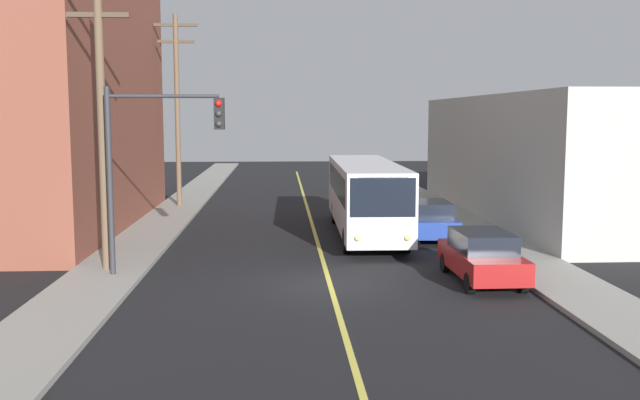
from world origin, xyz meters
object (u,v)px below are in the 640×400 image
city_bus (365,194)px  parked_car_blue (429,219)px  utility_pole_near (101,106)px  traffic_signal_left_corner (158,145)px  utility_pole_mid (177,102)px  parked_car_red (482,256)px

city_bus → parked_car_blue: size_ratio=2.75×
city_bus → utility_pole_near: bearing=-143.3°
traffic_signal_left_corner → utility_pole_near: bearing=155.4°
utility_pole_mid → traffic_signal_left_corner: 17.93m
parked_car_blue → utility_pole_near: (-12.16, -5.92, 4.71)m
parked_car_red → parked_car_blue: same height
city_bus → parked_car_blue: (2.61, -1.19, -0.98)m
city_bus → utility_pole_near: (-9.55, -7.11, 3.73)m
utility_pole_mid → utility_pole_near: bearing=-90.2°
utility_pole_near → utility_pole_mid: bearing=89.8°
parked_car_red → utility_pole_mid: 22.99m
city_bus → parked_car_red: 9.52m
parked_car_blue → utility_pole_near: utility_pole_near is taller
city_bus → parked_car_red: city_bus is taller
utility_pole_near → utility_pole_mid: (0.07, 16.87, 0.45)m
parked_car_red → traffic_signal_left_corner: size_ratio=0.74×
utility_pole_mid → city_bus: bearing=-45.8°
traffic_signal_left_corner → parked_car_blue: bearing=33.7°
utility_pole_near → traffic_signal_left_corner: utility_pole_near is taller
parked_car_blue → utility_pole_near: bearing=-154.0°
traffic_signal_left_corner → parked_car_red: bearing=-6.1°
city_bus → utility_pole_mid: 14.23m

